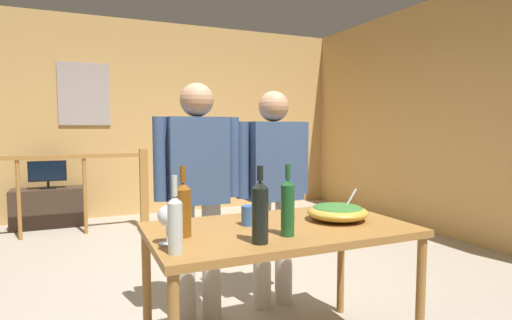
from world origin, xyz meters
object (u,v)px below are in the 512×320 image
object	(u,v)px
wine_bottle_dark	(260,211)
person_standing_right	(273,181)
wine_bottle_clear	(175,223)
salad_bowl	(337,211)
serving_table	(280,239)
person_standing_left	(198,182)
wine_glass	(167,217)
mug_blue	(249,215)
tv_console	(49,207)
wine_bottle_green	(288,206)
flat_screen_tv	(48,172)
stair_railing	(65,182)
wine_bottle_amber	(183,208)
framed_picture	(84,94)

from	to	relation	value
wine_bottle_dark	person_standing_right	distance (m)	1.05
wine_bottle_clear	person_standing_right	size ratio (longest dim) A/B	0.22
salad_bowl	wine_bottle_clear	size ratio (longest dim) A/B	1.04
serving_table	wine_bottle_clear	bearing A→B (deg)	-158.08
wine_bottle_dark	wine_bottle_clear	xyz separation A→B (m)	(-0.40, 0.00, -0.02)
person_standing_left	person_standing_right	size ratio (longest dim) A/B	1.02
serving_table	wine_glass	world-z (taller)	wine_glass
wine_bottle_dark	mug_blue	size ratio (longest dim) A/B	3.05
tv_console	wine_bottle_dark	bearing A→B (deg)	-74.91
wine_bottle_green	person_standing_left	xyz separation A→B (m)	(-0.23, 0.85, 0.03)
flat_screen_tv	stair_railing	bearing A→B (deg)	-68.72
serving_table	person_standing_right	size ratio (longest dim) A/B	0.90
tv_console	wine_bottle_green	size ratio (longest dim) A/B	2.50
tv_console	wine_glass	size ratio (longest dim) A/B	4.89
flat_screen_tv	person_standing_right	distance (m)	3.72
wine_glass	wine_bottle_amber	xyz separation A→B (m)	(0.10, 0.10, 0.02)
stair_railing	wine_bottle_amber	world-z (taller)	wine_bottle_amber
framed_picture	wine_glass	world-z (taller)	framed_picture
flat_screen_tv	salad_bowl	bearing A→B (deg)	-66.16
person_standing_right	wine_glass	bearing A→B (deg)	36.96
wine_bottle_green	wine_bottle_amber	bearing A→B (deg)	158.10
flat_screen_tv	mug_blue	size ratio (longest dim) A/B	3.77
flat_screen_tv	person_standing_left	world-z (taller)	person_standing_left
serving_table	stair_railing	bearing A→B (deg)	108.87
framed_picture	mug_blue	distance (m)	4.38
framed_picture	person_standing_left	distance (m)	3.79
stair_railing	serving_table	size ratio (longest dim) A/B	2.06
wine_bottle_amber	wine_bottle_clear	bearing A→B (deg)	-110.70
person_standing_left	wine_bottle_amber	bearing A→B (deg)	71.45
wine_bottle_green	mug_blue	xyz separation A→B (m)	(-0.09, 0.28, -0.10)
tv_console	stair_railing	bearing A→B (deg)	-69.71
person_standing_left	person_standing_right	xyz separation A→B (m)	(0.56, 0.00, -0.02)
framed_picture	stair_railing	size ratio (longest dim) A/B	0.30
wine_bottle_amber	wine_bottle_dark	world-z (taller)	wine_bottle_dark
wine_bottle_dark	stair_railing	bearing A→B (deg)	104.21
tv_console	flat_screen_tv	xyz separation A→B (m)	(0.00, -0.03, 0.47)
tv_console	person_standing_right	world-z (taller)	person_standing_right
stair_railing	serving_table	world-z (taller)	stair_railing
tv_console	wine_glass	bearing A→B (deg)	-79.66
framed_picture	tv_console	size ratio (longest dim) A/B	0.97
wine_glass	wine_bottle_clear	xyz separation A→B (m)	(0.00, -0.15, 0.01)
wine_bottle_dark	mug_blue	world-z (taller)	wine_bottle_dark
framed_picture	wine_bottle_dark	size ratio (longest dim) A/B	2.38
wine_bottle_amber	person_standing_right	size ratio (longest dim) A/B	0.23
wine_bottle_dark	wine_bottle_clear	distance (m)	0.40
wine_glass	wine_bottle_clear	distance (m)	0.16
wine_bottle_dark	person_standing_left	distance (m)	0.92
wine_bottle_dark	salad_bowl	bearing A→B (deg)	22.49
salad_bowl	wine_bottle_dark	distance (m)	0.67
salad_bowl	stair_railing	bearing A→B (deg)	114.26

